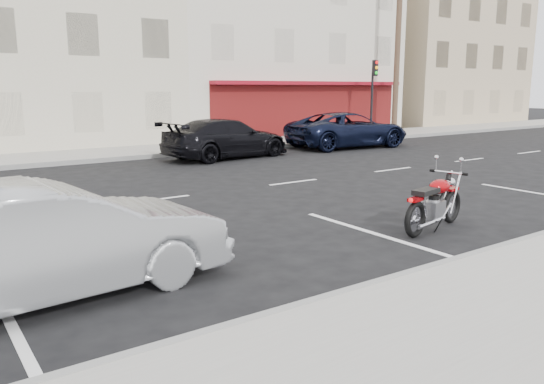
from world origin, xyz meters
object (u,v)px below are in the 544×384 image
(fire_hydrant, at_px, (348,128))
(motorcycle, at_px, (452,199))
(sedan_silver, at_px, (51,241))
(utility_pole, at_px, (398,46))
(car_far, at_px, (227,138))
(suv_far, at_px, (348,130))
(traffic_light, at_px, (373,88))

(fire_hydrant, relative_size, motorcycle, 0.35)
(sedan_silver, bearing_deg, utility_pole, -61.43)
(utility_pole, relative_size, car_far, 1.80)
(fire_hydrant, height_order, motorcycle, motorcycle)
(utility_pole, relative_size, fire_hydrant, 12.50)
(suv_far, xyz_separation_m, car_far, (-6.15, -0.06, -0.04))
(motorcycle, relative_size, suv_far, 0.37)
(traffic_light, bearing_deg, car_far, -164.86)
(fire_hydrant, height_order, car_far, car_far)
(motorcycle, bearing_deg, car_far, 71.52)
(traffic_light, xyz_separation_m, suv_far, (-4.26, -2.75, -1.79))
(fire_hydrant, bearing_deg, motorcycle, -126.46)
(fire_hydrant, bearing_deg, sedan_silver, -142.60)
(traffic_light, xyz_separation_m, car_far, (-10.41, -2.82, -1.83))
(utility_pole, bearing_deg, traffic_light, -172.39)
(fire_hydrant, distance_m, motorcycle, 17.16)
(sedan_silver, xyz_separation_m, car_far, (8.50, 10.32, -0.00))
(fire_hydrant, xyz_separation_m, motorcycle, (-10.20, -13.80, -0.06))
(sedan_silver, bearing_deg, car_far, -43.57)
(sedan_silver, relative_size, suv_far, 0.80)
(motorcycle, relative_size, sedan_silver, 0.46)
(motorcycle, xyz_separation_m, suv_far, (7.44, 10.88, 0.29))
(traffic_light, relative_size, suv_far, 0.69)
(traffic_light, height_order, motorcycle, traffic_light)
(car_far, bearing_deg, traffic_light, -82.09)
(sedan_silver, bearing_deg, fire_hydrant, -56.71)
(utility_pole, height_order, car_far, utility_pole)
(utility_pole, xyz_separation_m, sedan_silver, (-20.91, -13.41, -4.01))
(utility_pole, height_order, suv_far, utility_pole)
(utility_pole, bearing_deg, fire_hydrant, -178.36)
(utility_pole, relative_size, sedan_silver, 2.04)
(traffic_light, distance_m, car_far, 10.93)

